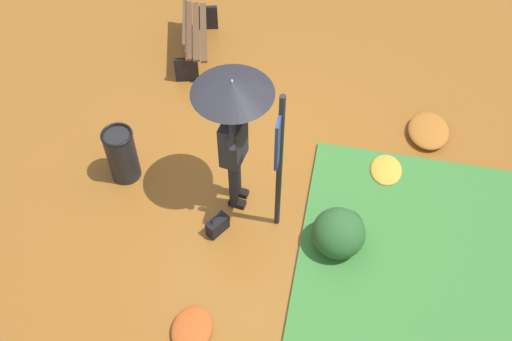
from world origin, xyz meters
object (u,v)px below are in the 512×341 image
person_with_umbrella (233,115)px  handbag (217,225)px  info_sign_post (279,150)px  trash_bin (122,155)px  park_bench (194,33)px

person_with_umbrella → handbag: size_ratio=5.53×
info_sign_post → trash_bin: size_ratio=2.76×
person_with_umbrella → trash_bin: person_with_umbrella is taller
handbag → person_with_umbrella: bearing=-10.0°
person_with_umbrella → info_sign_post: (-0.33, -0.60, -0.11)m
park_bench → trash_bin: trash_bin is taller
trash_bin → person_with_umbrella: bearing=-91.5°
park_bench → trash_bin: (-2.60, 0.30, 0.02)m
park_bench → trash_bin: size_ratio=1.72×
info_sign_post → handbag: (-0.28, 0.71, -1.32)m
person_with_umbrella → info_sign_post: info_sign_post is taller
info_sign_post → handbag: 1.52m
trash_bin → park_bench: bearing=-6.5°
person_with_umbrella → park_bench: person_with_umbrella is taller
person_with_umbrella → park_bench: size_ratio=1.43×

